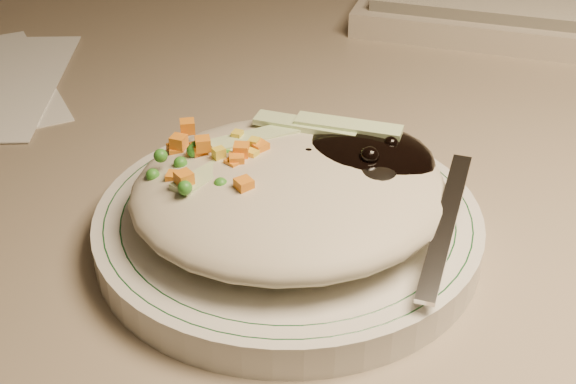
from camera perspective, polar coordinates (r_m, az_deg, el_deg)
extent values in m
cube|color=gray|center=(0.68, 1.15, 4.64)|extent=(1.40, 0.70, 0.04)
cylinder|color=silver|center=(0.50, 0.00, -2.49)|extent=(0.24, 0.24, 0.02)
torus|color=#144723|center=(0.50, 0.00, -1.55)|extent=(0.23, 0.23, 0.00)
torus|color=#144723|center=(0.50, 0.00, -1.55)|extent=(0.21, 0.21, 0.00)
ellipsoid|color=#B8AF95|center=(0.48, 0.12, 0.10)|extent=(0.19, 0.18, 0.04)
ellipsoid|color=black|center=(0.50, 4.84, 2.03)|extent=(0.10, 0.09, 0.03)
ellipsoid|color=orange|center=(0.49, -5.50, 0.97)|extent=(0.08, 0.08, 0.02)
sphere|color=black|center=(0.49, 1.45, 2.51)|extent=(0.01, 0.01, 0.01)
sphere|color=black|center=(0.50, 4.54, 3.17)|extent=(0.01, 0.01, 0.01)
sphere|color=black|center=(0.50, 7.31, 3.41)|extent=(0.01, 0.01, 0.01)
sphere|color=black|center=(0.51, 6.09, 3.50)|extent=(0.01, 0.01, 0.01)
sphere|color=black|center=(0.48, 5.82, 2.54)|extent=(0.01, 0.01, 0.01)
sphere|color=black|center=(0.49, 4.47, 2.74)|extent=(0.01, 0.01, 0.01)
sphere|color=black|center=(0.51, 5.37, 3.44)|extent=(0.01, 0.01, 0.01)
cube|color=orange|center=(0.49, -6.08, 3.42)|extent=(0.01, 0.01, 0.01)
cube|color=orange|center=(0.47, -3.87, 1.22)|extent=(0.01, 0.01, 0.01)
cube|color=orange|center=(0.50, -7.78, 3.55)|extent=(0.01, 0.01, 0.01)
cube|color=orange|center=(0.48, -3.34, 2.98)|extent=(0.01, 0.01, 0.01)
cube|color=orange|center=(0.48, -3.66, 2.24)|extent=(0.01, 0.01, 0.01)
cube|color=orange|center=(0.51, -7.99, 2.97)|extent=(0.01, 0.01, 0.01)
cube|color=orange|center=(0.49, -6.35, 3.04)|extent=(0.01, 0.01, 0.01)
cube|color=orange|center=(0.48, -3.85, 1.89)|extent=(0.01, 0.01, 0.01)
cube|color=orange|center=(0.49, -2.02, 3.11)|extent=(0.01, 0.01, 0.01)
cube|color=orange|center=(0.51, -7.17, 4.65)|extent=(0.01, 0.01, 0.01)
cube|color=orange|center=(0.46, -7.40, 0.96)|extent=(0.01, 0.01, 0.01)
cube|color=orange|center=(0.45, -3.15, 0.47)|extent=(0.01, 0.01, 0.01)
cube|color=orange|center=(0.47, -8.06, 0.92)|extent=(0.01, 0.01, 0.01)
cube|color=orange|center=(0.50, -7.86, 2.76)|extent=(0.01, 0.01, 0.01)
sphere|color=#388C28|center=(0.49, -3.84, 2.30)|extent=(0.01, 0.01, 0.01)
sphere|color=#388C28|center=(0.45, -7.34, 0.30)|extent=(0.01, 0.01, 0.01)
sphere|color=#388C28|center=(0.48, -7.65, 2.04)|extent=(0.01, 0.01, 0.01)
sphere|color=#388C28|center=(0.48, -9.05, 2.57)|extent=(0.01, 0.01, 0.01)
sphere|color=#388C28|center=(0.49, -4.27, 2.53)|extent=(0.01, 0.01, 0.01)
sphere|color=#388C28|center=(0.47, -2.93, 0.28)|extent=(0.01, 0.01, 0.01)
sphere|color=#388C28|center=(0.48, -5.54, 1.53)|extent=(0.01, 0.01, 0.01)
sphere|color=#388C28|center=(0.47, -6.10, 0.16)|extent=(0.01, 0.01, 0.01)
sphere|color=#388C28|center=(0.48, -9.60, 1.18)|extent=(0.01, 0.01, 0.01)
sphere|color=#388C28|center=(0.49, -6.51, 3.18)|extent=(0.01, 0.01, 0.01)
sphere|color=#388C28|center=(0.49, -6.75, 2.94)|extent=(0.01, 0.01, 0.01)
sphere|color=#388C28|center=(0.47, -7.42, 0.96)|extent=(0.01, 0.01, 0.01)
sphere|color=#388C28|center=(0.46, -4.81, 0.53)|extent=(0.01, 0.01, 0.01)
sphere|color=#388C28|center=(0.51, -1.89, 3.61)|extent=(0.01, 0.01, 0.01)
cube|color=yellow|center=(0.49, -4.42, 2.52)|extent=(0.01, 0.01, 0.01)
cube|color=yellow|center=(0.48, -2.57, 2.61)|extent=(0.01, 0.01, 0.01)
cube|color=yellow|center=(0.49, -5.71, 2.52)|extent=(0.01, 0.01, 0.01)
cube|color=yellow|center=(0.48, -4.94, 2.75)|extent=(0.01, 0.01, 0.01)
cube|color=yellow|center=(0.48, -5.50, 1.41)|extent=(0.01, 0.01, 0.01)
cube|color=yellow|center=(0.49, -2.43, 3.43)|extent=(0.01, 0.01, 0.01)
cube|color=yellow|center=(0.50, -3.62, 3.96)|extent=(0.01, 0.01, 0.01)
cube|color=yellow|center=(0.48, -4.37, 1.44)|extent=(0.01, 0.01, 0.01)
cube|color=#B2D18C|center=(0.50, -1.90, 4.01)|extent=(0.07, 0.03, 0.00)
cube|color=#B2D18C|center=(0.51, 1.32, 4.79)|extent=(0.07, 0.05, 0.00)
cube|color=#B2D18C|center=(0.48, -4.84, 1.72)|extent=(0.06, 0.05, 0.00)
cube|color=#B2D18C|center=(0.51, 4.32, 4.71)|extent=(0.07, 0.05, 0.00)
cube|color=#B2D18C|center=(0.47, 0.83, 0.94)|extent=(0.07, 0.03, 0.00)
ellipsoid|color=silver|center=(0.48, 5.93, 1.55)|extent=(0.05, 0.06, 0.01)
cube|color=silver|center=(0.46, 11.11, -2.27)|extent=(0.07, 0.10, 0.03)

